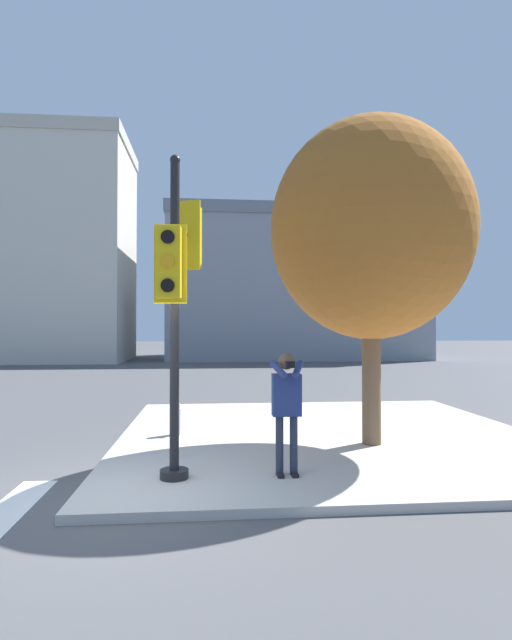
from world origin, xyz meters
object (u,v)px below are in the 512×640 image
(traffic_signal_pole, at_px, (178,283))
(street_tree, at_px, (371,230))
(person_photographer, at_px, (287,401))
(fire_hydrant, at_px, (176,418))

(traffic_signal_pole, xyz_separation_m, street_tree, (3.30, 1.74, 1.14))
(person_photographer, relative_size, fire_hydrant, 2.65)
(person_photographer, height_order, fire_hydrant, person_photographer)
(street_tree, bearing_deg, fire_hydrant, 162.88)
(street_tree, bearing_deg, traffic_signal_pole, -152.14)
(traffic_signal_pole, relative_size, person_photographer, 2.62)
(street_tree, relative_size, fire_hydrant, 9.07)
(person_photographer, height_order, street_tree, street_tree)
(traffic_signal_pole, height_order, street_tree, street_tree)
(traffic_signal_pole, relative_size, fire_hydrant, 6.96)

